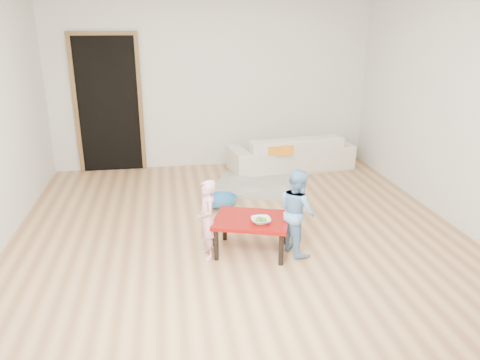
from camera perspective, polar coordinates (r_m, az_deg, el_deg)
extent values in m
cube|color=#A07044|center=(5.43, -0.34, -5.80)|extent=(5.00, 5.00, 0.01)
cube|color=silver|center=(7.47, -3.38, 11.52)|extent=(5.00, 0.02, 2.60)
cube|color=silver|center=(5.93, 24.48, 7.85)|extent=(0.02, 5.00, 2.60)
imported|color=beige|center=(7.45, 6.15, 3.42)|extent=(2.01, 1.01, 0.56)
cube|color=orange|center=(7.09, 4.46, 3.96)|extent=(0.59, 0.55, 0.13)
imported|color=white|center=(4.64, 2.57, -4.97)|extent=(0.19, 0.19, 0.05)
imported|color=pink|center=(4.65, -4.02, -4.82)|extent=(0.23, 0.32, 0.81)
imported|color=#61A9E2|center=(4.76, 6.99, -3.83)|extent=(0.44, 0.51, 0.89)
imported|color=teal|center=(6.00, -2.34, -2.63)|extent=(0.41, 0.41, 0.13)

